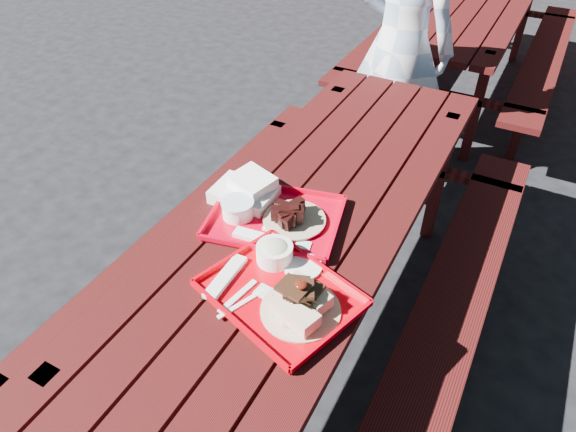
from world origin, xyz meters
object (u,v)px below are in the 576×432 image
(picnic_table_far, at_px, (470,26))
(near_tray, at_px, (285,285))
(person, at_px, (401,46))
(far_tray, at_px, (272,217))
(picnic_table_near, at_px, (306,245))

(picnic_table_far, height_order, near_tray, near_tray)
(picnic_table_far, height_order, person, person)
(near_tray, bearing_deg, far_tray, 125.79)
(far_tray, bearing_deg, person, 92.41)
(person, bearing_deg, far_tray, 98.17)
(picnic_table_near, height_order, far_tray, far_tray)
(picnic_table_far, relative_size, near_tray, 4.51)
(picnic_table_far, xyz_separation_m, far_tray, (-0.07, -2.93, 0.21))
(near_tray, relative_size, far_tray, 1.02)
(picnic_table_near, bearing_deg, far_tray, -119.14)
(picnic_table_near, xyz_separation_m, picnic_table_far, (0.00, 2.80, 0.00))
(near_tray, bearing_deg, picnic_table_near, 107.26)
(picnic_table_far, bearing_deg, person, -95.96)
(picnic_table_near, height_order, picnic_table_far, same)
(picnic_table_far, relative_size, person, 1.43)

